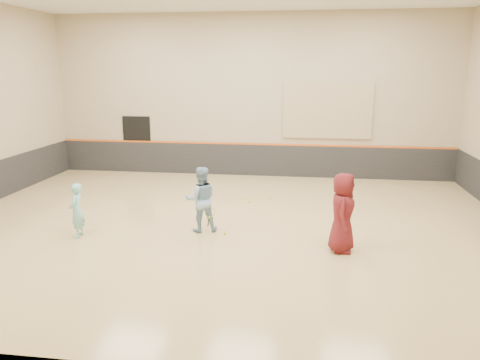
# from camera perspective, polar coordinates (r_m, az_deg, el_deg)

# --- Properties ---
(room) EXTENTS (15.04, 12.04, 6.22)m
(room) POSITION_cam_1_polar(r_m,az_deg,el_deg) (12.06, -1.96, -1.94)
(room) COLOR tan
(room) RESTS_ON ground
(wainscot_back) EXTENTS (14.90, 0.04, 1.20)m
(wainscot_back) POSITION_cam_1_polar(r_m,az_deg,el_deg) (17.87, 1.34, 2.46)
(wainscot_back) COLOR #232326
(wainscot_back) RESTS_ON floor
(accent_stripe) EXTENTS (14.90, 0.03, 0.06)m
(accent_stripe) POSITION_cam_1_polar(r_m,az_deg,el_deg) (17.75, 1.34, 4.42)
(accent_stripe) COLOR #D85914
(accent_stripe) RESTS_ON wall_back
(acoustic_panel) EXTENTS (3.20, 0.08, 2.00)m
(acoustic_panel) POSITION_cam_1_polar(r_m,az_deg,el_deg) (17.48, 10.61, 8.28)
(acoustic_panel) COLOR tan
(acoustic_panel) RESTS_ON wall_back
(doorway) EXTENTS (1.10, 0.05, 2.20)m
(doorway) POSITION_cam_1_polar(r_m,az_deg,el_deg) (18.84, -12.42, 4.26)
(doorway) COLOR black
(doorway) RESTS_ON floor
(girl) EXTENTS (0.38, 0.52, 1.34)m
(girl) POSITION_cam_1_polar(r_m,az_deg,el_deg) (11.99, -19.29, -3.53)
(girl) COLOR #7BD3D5
(girl) RESTS_ON floor
(instructor) EXTENTS (0.96, 0.85, 1.66)m
(instructor) POSITION_cam_1_polar(r_m,az_deg,el_deg) (11.72, -4.78, -2.36)
(instructor) COLOR #82ABCA
(instructor) RESTS_ON floor
(young_man) EXTENTS (0.67, 0.94, 1.80)m
(young_man) POSITION_cam_1_polar(r_m,az_deg,el_deg) (10.63, 12.38, -3.90)
(young_man) COLOR maroon
(young_man) RESTS_ON floor
(held_racket) EXTENTS (0.39, 0.39, 0.49)m
(held_racket) POSITION_cam_1_polar(r_m,az_deg,el_deg) (11.55, -3.67, -3.99)
(held_racket) COLOR #94BA28
(held_racket) RESTS_ON instructor
(spare_racket) EXTENTS (0.62, 0.62, 0.09)m
(spare_racket) POSITION_cam_1_polar(r_m,az_deg,el_deg) (14.57, 0.69, -2.34)
(spare_racket) COLOR yellow
(spare_racket) RESTS_ON floor
(ball_under_racket) EXTENTS (0.07, 0.07, 0.07)m
(ball_under_racket) POSITION_cam_1_polar(r_m,az_deg,el_deg) (11.67, -1.84, -6.50)
(ball_under_racket) COLOR #C4D832
(ball_under_racket) RESTS_ON floor
(ball_in_hand) EXTENTS (0.07, 0.07, 0.07)m
(ball_in_hand) POSITION_cam_1_polar(r_m,az_deg,el_deg) (10.51, 13.25, -2.71)
(ball_in_hand) COLOR #B5C92E
(ball_in_hand) RESTS_ON young_man
(ball_beside_spare) EXTENTS (0.07, 0.07, 0.07)m
(ball_beside_spare) POSITION_cam_1_polar(r_m,az_deg,el_deg) (14.78, 3.66, -2.18)
(ball_beside_spare) COLOR gold
(ball_beside_spare) RESTS_ON floor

